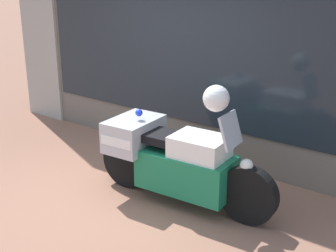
# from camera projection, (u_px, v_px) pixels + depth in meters

# --- Properties ---
(ground_plane) EXTENTS (60.00, 60.00, 0.00)m
(ground_plane) POSITION_uv_depth(u_px,v_px,m) (89.00, 197.00, 5.70)
(ground_plane) COLOR #8E604C
(shop_building) EXTENTS (6.81, 0.55, 4.06)m
(shop_building) POSITION_uv_depth(u_px,v_px,m) (161.00, 11.00, 6.77)
(shop_building) COLOR #6B6056
(shop_building) RESTS_ON ground
(window_display) EXTENTS (5.47, 0.30, 2.02)m
(window_display) POSITION_uv_depth(u_px,v_px,m) (205.00, 123.00, 6.87)
(window_display) COLOR slate
(window_display) RESTS_ON ground
(paramedic_motorcycle) EXTENTS (2.32, 0.75, 1.21)m
(paramedic_motorcycle) POSITION_uv_depth(u_px,v_px,m) (173.00, 158.00, 5.48)
(paramedic_motorcycle) COLOR black
(paramedic_motorcycle) RESTS_ON ground
(white_helmet) EXTENTS (0.29, 0.29, 0.29)m
(white_helmet) POSITION_uv_depth(u_px,v_px,m) (216.00, 98.00, 4.93)
(white_helmet) COLOR white
(white_helmet) RESTS_ON paramedic_motorcycle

